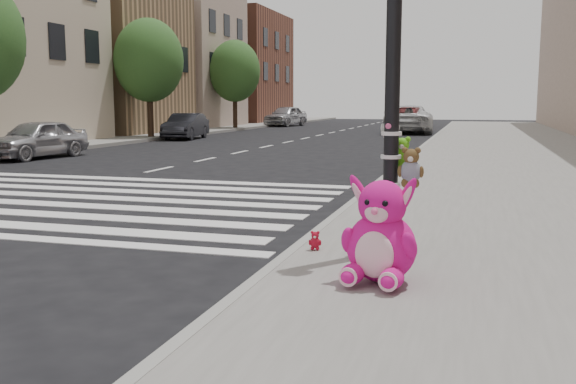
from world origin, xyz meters
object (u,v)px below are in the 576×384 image
at_px(signal_pole, 394,103).
at_px(car_white_near, 409,119).
at_px(red_teddy, 315,240).
at_px(car_silver_far, 36,139).
at_px(pink_bunny, 381,239).
at_px(car_dark_far, 186,126).

relative_size(signal_pole, car_white_near, 0.71).
height_order(signal_pole, car_white_near, signal_pole).
distance_m(signal_pole, red_teddy, 1.73).
relative_size(car_silver_far, car_white_near, 0.64).
bearing_deg(pink_bunny, red_teddy, 137.50).
bearing_deg(car_dark_far, car_silver_far, -97.72).
xyz_separation_m(pink_bunny, red_teddy, (-0.88, 1.08, -0.30)).
distance_m(signal_pole, car_silver_far, 16.10).
bearing_deg(car_silver_far, car_dark_far, 95.87).
xyz_separation_m(signal_pole, car_white_near, (-2.81, 29.73, -0.99)).
bearing_deg(signal_pole, red_teddy, -168.61).
xyz_separation_m(signal_pole, pink_bunny, (0.06, -1.25, -1.22)).
bearing_deg(pink_bunny, car_silver_far, 145.92).
relative_size(car_silver_far, car_dark_far, 0.97).
height_order(pink_bunny, car_white_near, car_white_near).
relative_size(car_dark_far, car_white_near, 0.66).
height_order(red_teddy, car_silver_far, car_silver_far).
bearing_deg(signal_pole, car_dark_far, 120.60).
bearing_deg(car_silver_far, red_teddy, -35.85).
height_order(pink_bunny, red_teddy, pink_bunny).
bearing_deg(car_white_near, signal_pole, 91.28).
bearing_deg(car_dark_far, red_teddy, -68.99).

